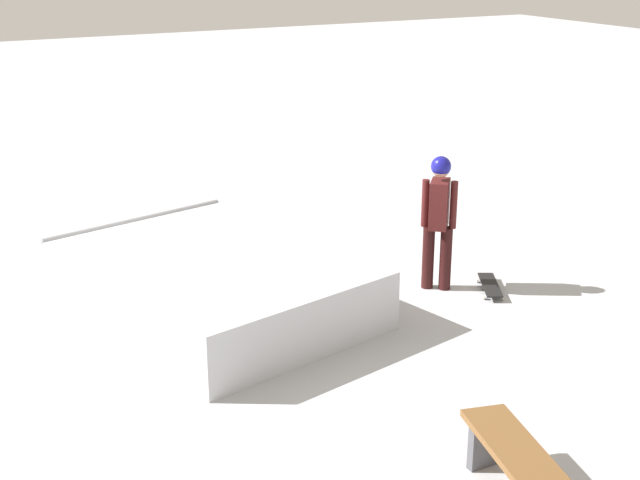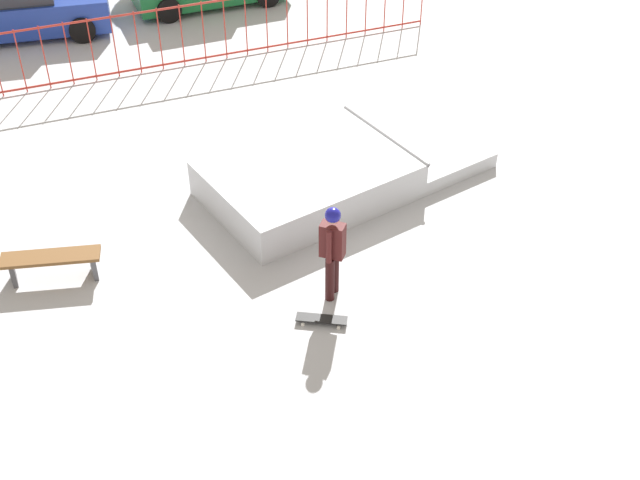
{
  "view_description": "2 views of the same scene",
  "coord_description": "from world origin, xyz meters",
  "px_view_note": "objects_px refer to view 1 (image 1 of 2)",
  "views": [
    {
      "loc": [
        -9.23,
        3.15,
        4.3
      ],
      "look_at": [
        -0.56,
        -1.42,
        0.9
      ],
      "focal_mm": 49.96,
      "sensor_mm": 36.0,
      "label": 1
    },
    {
      "loc": [
        -4.61,
        -12.68,
        9.3
      ],
      "look_at": [
        -0.73,
        -2.85,
        1.0
      ],
      "focal_mm": 48.16,
      "sensor_mm": 36.0,
      "label": 2
    }
  ],
  "objects_px": {
    "skateboard": "(490,285)",
    "park_bench": "(524,471)",
    "skate_ramp": "(192,275)",
    "skater": "(439,213)"
  },
  "relations": [
    {
      "from": "skate_ramp",
      "to": "skater",
      "type": "bearing_deg",
      "value": -123.97
    },
    {
      "from": "skate_ramp",
      "to": "park_bench",
      "type": "distance_m",
      "value": 5.29
    },
    {
      "from": "skateboard",
      "to": "park_bench",
      "type": "distance_m",
      "value": 4.57
    },
    {
      "from": "park_bench",
      "to": "skate_ramp",
      "type": "bearing_deg",
      "value": 8.73
    },
    {
      "from": "park_bench",
      "to": "skateboard",
      "type": "bearing_deg",
      "value": -35.08
    },
    {
      "from": "skateboard",
      "to": "park_bench",
      "type": "xyz_separation_m",
      "value": [
        -3.73,
        2.62,
        0.28
      ]
    },
    {
      "from": "skate_ramp",
      "to": "park_bench",
      "type": "bearing_deg",
      "value": 175.77
    },
    {
      "from": "skater",
      "to": "skateboard",
      "type": "relative_size",
      "value": 2.17
    },
    {
      "from": "park_bench",
      "to": "skater",
      "type": "bearing_deg",
      "value": -26.57
    },
    {
      "from": "skateboard",
      "to": "park_bench",
      "type": "bearing_deg",
      "value": -6.05
    }
  ]
}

